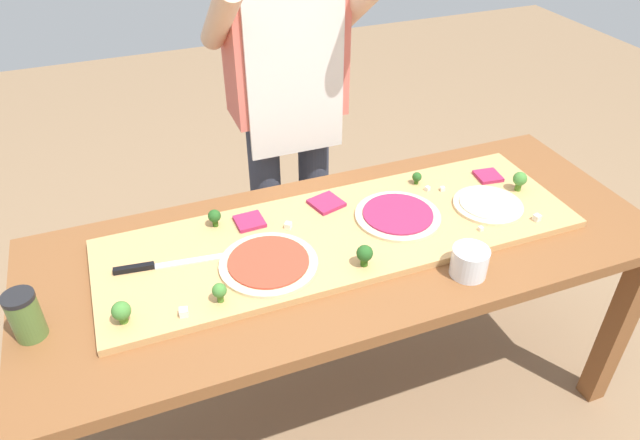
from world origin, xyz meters
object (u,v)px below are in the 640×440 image
pizza_slice_near_right (488,176)px  cheese_crumble_a (442,189)px  pizza_slice_center (326,203)px  broccoli_floret_front_mid (520,180)px  chefs_knife (154,266)px  broccoli_floret_back_left (215,217)px  sauce_jar (25,316)px  broccoli_floret_center_left (121,311)px  prep_table (347,265)px  pizza_whole_tomato_red (269,263)px  cheese_crumble_e (481,229)px  pizza_slice_near_left (250,221)px  broccoli_floret_back_right (417,177)px  cook_center (287,87)px  broccoli_floret_front_left (365,254)px  pizza_whole_beet_magenta (398,215)px  cheese_crumble_f (288,225)px  cheese_crumble_b (184,312)px  broccoli_floret_front_right (220,291)px  pizza_whole_white_garlic (488,204)px  cheese_crumble_c (428,189)px  flour_cup (469,263)px  cheese_crumble_d (537,218)px

pizza_slice_near_right → cheese_crumble_a: size_ratio=5.89×
pizza_slice_center → broccoli_floret_front_mid: bearing=-13.5°
chefs_knife → broccoli_floret_back_left: broccoli_floret_back_left is taller
sauce_jar → broccoli_floret_center_left: bearing=-15.4°
prep_table → pizza_whole_tomato_red: (-0.26, -0.04, 0.12)m
cheese_crumble_a → cheese_crumble_e: same height
pizza_slice_near_left → broccoli_floret_back_right: broccoli_floret_back_right is taller
broccoli_floret_front_mid → broccoli_floret_center_left: size_ratio=1.09×
sauce_jar → cook_center: 1.13m
chefs_knife → sauce_jar: sauce_jar is taller
broccoli_floret_front_left → pizza_whole_beet_magenta: bearing=41.5°
pizza_slice_center → cheese_crumble_f: size_ratio=4.94×
cheese_crumble_a → pizza_slice_near_right: bearing=4.5°
broccoli_floret_front_left → cheese_crumble_b: 0.50m
cheese_crumble_a → sauce_jar: size_ratio=0.10×
broccoli_floret_front_right → pizza_whole_white_garlic: bearing=7.4°
prep_table → pizza_slice_center: bearing=90.4°
broccoli_floret_center_left → cheese_crumble_f: broccoli_floret_center_left is taller
prep_table → pizza_whole_beet_magenta: bearing=9.7°
pizza_slice_near_left → cheese_crumble_b: (-0.26, -0.32, 0.00)m
broccoli_floret_back_right → broccoli_floret_front_mid: size_ratio=0.63×
chefs_knife → pizza_slice_center: chefs_knife is taller
cook_center → cheese_crumble_e: bearing=-63.2°
cheese_crumble_c → flour_cup: 0.40m
pizza_slice_near_right → cheese_crumble_e: same height
cheese_crumble_c → broccoli_floret_front_right: bearing=-160.6°
cheese_crumble_a → cheese_crumble_b: bearing=-163.6°
cheese_crumble_e → broccoli_floret_back_right: bearing=99.9°
pizza_whole_beet_magenta → broccoli_floret_center_left: bearing=-169.7°
broccoli_floret_front_left → sauce_jar: size_ratio=0.50×
broccoli_floret_front_mid → sauce_jar: (-1.50, -0.09, 0.00)m
broccoli_floret_center_left → pizza_whole_white_garlic: bearing=5.1°
cheese_crumble_a → cheese_crumble_f: (-0.54, -0.01, 0.00)m
pizza_whole_white_garlic → broccoli_floret_front_right: size_ratio=3.92×
cheese_crumble_a → cheese_crumble_e: size_ratio=1.08×
cheese_crumble_a → sauce_jar: sauce_jar is taller
pizza_slice_near_right → broccoli_floret_front_left: 0.65m
prep_table → broccoli_floret_back_right: (0.33, 0.18, 0.14)m
cheese_crumble_f → sauce_jar: 0.74m
pizza_slice_near_right → broccoli_floret_back_right: broccoli_floret_back_right is taller
pizza_slice_near_left → cook_center: cook_center is taller
broccoli_floret_front_right → cheese_crumble_d: bearing=-0.1°
pizza_whole_beet_magenta → pizza_whole_white_garlic: (0.30, -0.05, -0.00)m
prep_table → flour_cup: 0.38m
broccoli_floret_back_right → broccoli_floret_back_left: size_ratio=0.76×
pizza_slice_near_left → cheese_crumble_b: 0.41m
chefs_knife → cheese_crumble_a: chefs_knife is taller
pizza_slice_near_right → broccoli_floret_center_left: size_ratio=1.30×
cheese_crumble_f → cheese_crumble_e: bearing=-22.4°
pizza_whole_tomato_red → broccoli_floret_front_mid: (0.88, 0.07, 0.03)m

